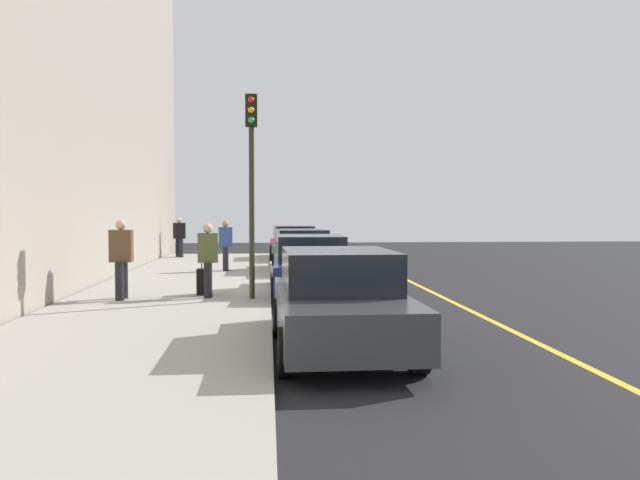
{
  "coord_description": "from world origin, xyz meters",
  "views": [
    {
      "loc": [
        16.35,
        -1.06,
        2.08
      ],
      "look_at": [
        -0.72,
        0.32,
        1.34
      ],
      "focal_mm": 36.13,
      "sensor_mm": 36.0,
      "label": 1
    }
  ],
  "objects_px": {
    "pedestrian_brown_coat": "(121,257)",
    "traffic_light_pole": "(252,162)",
    "pedestrian_olive_coat": "(208,258)",
    "pedestrian_black_coat": "(179,236)",
    "pedestrian_blue_coat": "(225,244)",
    "parked_car_green": "(302,252)",
    "parked_car_red": "(294,244)",
    "parked_car_charcoal": "(339,301)",
    "parked_car_navy": "(311,266)",
    "rolling_suitcase": "(202,282)"
  },
  "relations": [
    {
      "from": "pedestrian_olive_coat",
      "to": "pedestrian_blue_coat",
      "type": "relative_size",
      "value": 1.01
    },
    {
      "from": "parked_car_red",
      "to": "pedestrian_black_coat",
      "type": "bearing_deg",
      "value": -102.55
    },
    {
      "from": "parked_car_charcoal",
      "to": "pedestrian_olive_coat",
      "type": "relative_size",
      "value": 2.62
    },
    {
      "from": "parked_car_red",
      "to": "pedestrian_brown_coat",
      "type": "distance_m",
      "value": 13.34
    },
    {
      "from": "pedestrian_blue_coat",
      "to": "parked_car_red",
      "type": "bearing_deg",
      "value": 156.38
    },
    {
      "from": "traffic_light_pole",
      "to": "parked_car_charcoal",
      "type": "bearing_deg",
      "value": 15.98
    },
    {
      "from": "pedestrian_brown_coat",
      "to": "pedestrian_blue_coat",
      "type": "relative_size",
      "value": 1.07
    },
    {
      "from": "pedestrian_olive_coat",
      "to": "parked_car_navy",
      "type": "bearing_deg",
      "value": 110.33
    },
    {
      "from": "parked_car_charcoal",
      "to": "rolling_suitcase",
      "type": "bearing_deg",
      "value": -155.67
    },
    {
      "from": "pedestrian_blue_coat",
      "to": "pedestrian_black_coat",
      "type": "bearing_deg",
      "value": -160.32
    },
    {
      "from": "parked_car_red",
      "to": "parked_car_green",
      "type": "height_order",
      "value": "same"
    },
    {
      "from": "pedestrian_brown_coat",
      "to": "pedestrian_blue_coat",
      "type": "distance_m",
      "value": 7.17
    },
    {
      "from": "pedestrian_black_coat",
      "to": "traffic_light_pole",
      "type": "height_order",
      "value": "traffic_light_pole"
    },
    {
      "from": "parked_car_navy",
      "to": "pedestrian_blue_coat",
      "type": "relative_size",
      "value": 2.64
    },
    {
      "from": "parked_car_green",
      "to": "parked_car_charcoal",
      "type": "height_order",
      "value": "same"
    },
    {
      "from": "parked_car_green",
      "to": "pedestrian_olive_coat",
      "type": "relative_size",
      "value": 2.7
    },
    {
      "from": "parked_car_charcoal",
      "to": "pedestrian_blue_coat",
      "type": "bearing_deg",
      "value": -168.42
    },
    {
      "from": "parked_car_navy",
      "to": "pedestrian_olive_coat",
      "type": "bearing_deg",
      "value": -69.67
    },
    {
      "from": "parked_car_navy",
      "to": "rolling_suitcase",
      "type": "distance_m",
      "value": 2.66
    },
    {
      "from": "pedestrian_blue_coat",
      "to": "pedestrian_olive_coat",
      "type": "bearing_deg",
      "value": 0.3
    },
    {
      "from": "pedestrian_black_coat",
      "to": "rolling_suitcase",
      "type": "distance_m",
      "value": 13.2
    },
    {
      "from": "pedestrian_olive_coat",
      "to": "pedestrian_black_coat",
      "type": "height_order",
      "value": "pedestrian_black_coat"
    },
    {
      "from": "pedestrian_black_coat",
      "to": "parked_car_green",
      "type": "bearing_deg",
      "value": 35.62
    },
    {
      "from": "parked_car_navy",
      "to": "rolling_suitcase",
      "type": "relative_size",
      "value": 4.53
    },
    {
      "from": "parked_car_red",
      "to": "parked_car_navy",
      "type": "height_order",
      "value": "same"
    },
    {
      "from": "parked_car_navy",
      "to": "traffic_light_pole",
      "type": "bearing_deg",
      "value": -47.35
    },
    {
      "from": "parked_car_green",
      "to": "rolling_suitcase",
      "type": "distance_m",
      "value": 6.65
    },
    {
      "from": "parked_car_navy",
      "to": "pedestrian_olive_coat",
      "type": "xyz_separation_m",
      "value": [
        0.9,
        -2.42,
        0.29
      ]
    },
    {
      "from": "parked_car_charcoal",
      "to": "pedestrian_black_coat",
      "type": "bearing_deg",
      "value": -165.42
    },
    {
      "from": "pedestrian_brown_coat",
      "to": "parked_car_navy",
      "type": "bearing_deg",
      "value": 105.34
    },
    {
      "from": "pedestrian_olive_coat",
      "to": "pedestrian_blue_coat",
      "type": "distance_m",
      "value": 6.65
    },
    {
      "from": "parked_car_navy",
      "to": "traffic_light_pole",
      "type": "xyz_separation_m",
      "value": [
        1.3,
        -1.41,
        2.44
      ]
    },
    {
      "from": "parked_car_green",
      "to": "pedestrian_blue_coat",
      "type": "xyz_separation_m",
      "value": [
        -0.14,
        -2.53,
        0.28
      ]
    },
    {
      "from": "parked_car_navy",
      "to": "traffic_light_pole",
      "type": "distance_m",
      "value": 3.11
    },
    {
      "from": "pedestrian_olive_coat",
      "to": "pedestrian_black_coat",
      "type": "bearing_deg",
      "value": -169.63
    },
    {
      "from": "pedestrian_olive_coat",
      "to": "pedestrian_brown_coat",
      "type": "distance_m",
      "value": 1.89
    },
    {
      "from": "pedestrian_olive_coat",
      "to": "pedestrian_blue_coat",
      "type": "height_order",
      "value": "pedestrian_olive_coat"
    },
    {
      "from": "pedestrian_brown_coat",
      "to": "traffic_light_pole",
      "type": "distance_m",
      "value": 3.57
    },
    {
      "from": "parked_car_green",
      "to": "parked_car_charcoal",
      "type": "distance_m",
      "value": 11.84
    },
    {
      "from": "pedestrian_brown_coat",
      "to": "rolling_suitcase",
      "type": "xyz_separation_m",
      "value": [
        -0.71,
        1.69,
        -0.64
      ]
    },
    {
      "from": "parked_car_charcoal",
      "to": "traffic_light_pole",
      "type": "distance_m",
      "value": 5.68
    },
    {
      "from": "parked_car_green",
      "to": "pedestrian_brown_coat",
      "type": "relative_size",
      "value": 2.56
    },
    {
      "from": "pedestrian_blue_coat",
      "to": "traffic_light_pole",
      "type": "distance_m",
      "value": 7.45
    },
    {
      "from": "parked_car_charcoal",
      "to": "pedestrian_olive_coat",
      "type": "distance_m",
      "value": 5.86
    },
    {
      "from": "traffic_light_pole",
      "to": "pedestrian_black_coat",
      "type": "bearing_deg",
      "value": -165.92
    },
    {
      "from": "parked_car_green",
      "to": "rolling_suitcase",
      "type": "relative_size",
      "value": 4.69
    },
    {
      "from": "pedestrian_blue_coat",
      "to": "rolling_suitcase",
      "type": "distance_m",
      "value": 6.25
    },
    {
      "from": "parked_car_red",
      "to": "pedestrian_blue_coat",
      "type": "relative_size",
      "value": 2.83
    },
    {
      "from": "parked_car_navy",
      "to": "rolling_suitcase",
      "type": "bearing_deg",
      "value": -79.9
    },
    {
      "from": "pedestrian_olive_coat",
      "to": "parked_car_red",
      "type": "bearing_deg",
      "value": 168.77
    }
  ]
}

